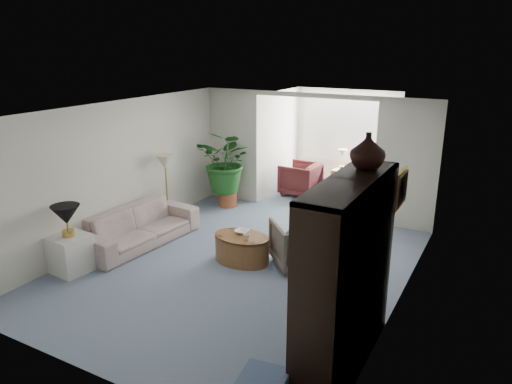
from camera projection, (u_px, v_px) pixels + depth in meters
The scene contains 25 objects.
floor at pixel (238, 267), 7.70m from camera, with size 6.00×6.00×0.00m, color gray.
sunroom_floor at pixel (328, 198), 11.13m from camera, with size 2.60×2.60×0.00m, color gray.
back_pier_left at pixel (233, 145), 10.71m from camera, with size 1.20×0.12×2.50m, color silver.
back_pier_right at pixel (406, 165), 8.96m from camera, with size 1.20×0.12×2.50m, color silver.
back_header at pixel (314, 95), 9.48m from camera, with size 2.60×0.12×0.10m, color silver.
window_pane at pixel (346, 131), 11.61m from camera, with size 2.20×0.02×1.50m, color white.
window_blinds at pixel (346, 131), 11.59m from camera, with size 2.20×0.02×1.50m, color white.
framed_picture at pixel (402, 189), 5.98m from camera, with size 0.04×0.50×0.40m, color beige.
sofa at pixel (140, 226), 8.50m from camera, with size 2.25×0.88×0.66m, color beige.
end_table at pixel (71, 254), 7.47m from camera, with size 0.54×0.54×0.59m, color silver.
table_lamp at pixel (66, 215), 7.28m from camera, with size 0.44×0.44×0.30m, color black.
floor_lamp at pixel (165, 162), 9.23m from camera, with size 0.36×0.36×0.28m, color beige.
coffee_table at pixel (242, 248), 7.84m from camera, with size 0.95×0.95×0.45m, color olive.
coffee_bowl at pixel (242, 232), 7.87m from camera, with size 0.23×0.23×0.06m, color white.
coffee_cup at pixel (247, 237), 7.60m from camera, with size 0.10×0.10×0.10m, color silver.
wingback_chair at pixel (299, 244), 7.65m from camera, with size 0.80×0.82×0.75m, color #6A5F54.
side_table_dark at pixel (347, 251), 7.61m from camera, with size 0.45×0.36×0.55m, color black.
entertainment_cabinet at pixel (346, 275), 5.14m from camera, with size 0.51×1.91×2.12m, color black.
cabinet_urn at pixel (368, 151), 5.19m from camera, with size 0.38×0.38×0.40m, color black.
plant_pot at pixel (228, 199), 10.54m from camera, with size 0.40×0.40×0.32m, color #9C512D.
house_plant at pixel (227, 162), 10.29m from camera, with size 1.23×1.07×1.37m, color #1E551D.
sunroom_chair_blue at pixel (363, 188), 10.58m from camera, with size 0.81×0.83×0.75m, color slate.
sunroom_chair_maroon at pixel (300, 179), 11.26m from camera, with size 0.82×0.84×0.77m, color #501B21.
sunroom_table at pixel (341, 180), 11.58m from camera, with size 0.43×0.33×0.52m, color olive.
shelf_clutter at pixel (339, 275), 5.07m from camera, with size 0.30×1.25×1.06m.
Camera 1 is at (3.61, -5.99, 3.44)m, focal length 33.58 mm.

